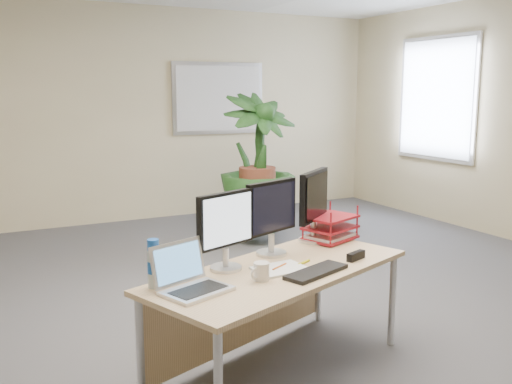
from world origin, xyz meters
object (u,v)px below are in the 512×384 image
desk (269,287)px  monitor_right (272,213)px  laptop (189,279)px  floor_plant (257,175)px  monitor_left (226,226)px

desk → monitor_right: bearing=57.4°
laptop → monitor_right: bearing=28.5°
monitor_right → floor_plant: bearing=64.8°
laptop → monitor_left: bearing=36.4°
floor_plant → monitor_left: (-1.52, -2.58, 0.14)m
floor_plant → monitor_right: 2.69m
monitor_left → monitor_right: (0.38, 0.14, 0.01)m
monitor_left → monitor_right: size_ratio=0.96×
monitor_left → laptop: bearing=-143.6°
floor_plant → monitor_right: bearing=-115.2°
desk → monitor_left: size_ratio=3.98×
monitor_right → laptop: monitor_right is taller
laptop → desk: bearing=17.9°
desk → laptop: size_ratio=4.34×
monitor_right → laptop: 0.81m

